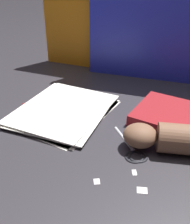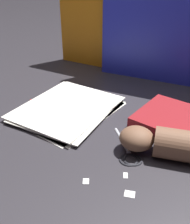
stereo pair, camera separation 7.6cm
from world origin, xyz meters
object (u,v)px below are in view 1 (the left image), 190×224
object	(u,v)px
scissors	(133,149)
hand_forearm	(189,140)
book_closed	(169,115)
paper_stack	(64,110)

from	to	relation	value
scissors	hand_forearm	size ratio (longest dim) A/B	0.49
book_closed	hand_forearm	distance (m)	0.16
scissors	hand_forearm	bearing A→B (deg)	22.37
paper_stack	scissors	distance (m)	0.29
hand_forearm	book_closed	bearing A→B (deg)	118.70
scissors	paper_stack	bearing A→B (deg)	161.30
book_closed	paper_stack	bearing A→B (deg)	-162.42
book_closed	hand_forearm	bearing A→B (deg)	-61.30
paper_stack	hand_forearm	world-z (taller)	hand_forearm
book_closed	hand_forearm	xyz separation A→B (m)	(0.08, -0.14, 0.02)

